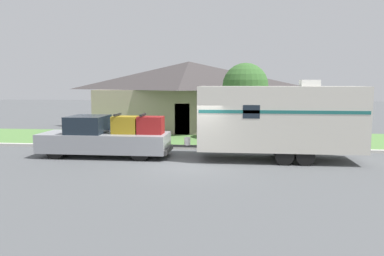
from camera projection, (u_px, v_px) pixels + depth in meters
The scene contains 8 objects.
ground_plane at pixel (192, 165), 15.81m from camera, with size 120.00×120.00×0.00m, color #515456.
curb_strip at pixel (200, 148), 19.51m from camera, with size 80.00×0.30×0.14m.
lawn_strip at pixel (205, 139), 23.12m from camera, with size 80.00×7.00×0.03m.
house_across_street at pixel (189, 94), 28.52m from camera, with size 13.48×8.44×5.07m.
pickup_truck at pixel (105, 138), 17.56m from camera, with size 6.09×2.06×2.03m.
travel_trailer at pixel (279, 118), 16.59m from camera, with size 8.33×2.42×3.58m.
mailbox at pixel (285, 130), 19.83m from camera, with size 0.48×0.20×1.27m.
tree_in_yard at pixel (245, 86), 22.70m from camera, with size 2.77×2.77×4.66m.
Camera 1 is at (1.68, -15.43, 3.42)m, focal length 35.00 mm.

